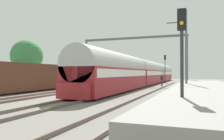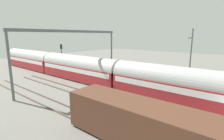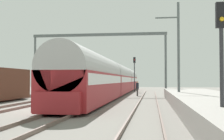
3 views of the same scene
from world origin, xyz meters
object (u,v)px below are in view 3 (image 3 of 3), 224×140
(railway_signal_near, at_px, (221,48))
(catenary_gantry, at_px, (98,48))
(passenger_train, at_px, (117,79))
(railway_signal_far, at_px, (134,70))
(person_crossing, at_px, (137,87))

(railway_signal_near, bearing_deg, catenary_gantry, 109.40)
(passenger_train, distance_m, railway_signal_far, 7.70)
(railway_signal_far, bearing_deg, railway_signal_near, -81.64)
(railway_signal_near, distance_m, catenary_gantry, 28.09)
(railway_signal_far, relative_size, catenary_gantry, 0.31)
(passenger_train, distance_m, railway_signal_near, 28.85)
(person_crossing, height_order, railway_signal_far, railway_signal_far)
(railway_signal_near, bearing_deg, railway_signal_far, 98.36)
(passenger_train, xyz_separation_m, catenary_gantry, (-2.18, -1.60, 3.98))
(passenger_train, relative_size, railway_signal_far, 9.06)
(catenary_gantry, bearing_deg, person_crossing, -28.87)
(passenger_train, height_order, catenary_gantry, catenary_gantry)
(person_crossing, xyz_separation_m, railway_signal_near, (4.14, -23.50, 1.92))
(person_crossing, bearing_deg, railway_signal_near, 24.05)
(railway_signal_near, xyz_separation_m, catenary_gantry, (-9.28, 26.34, 3.01))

